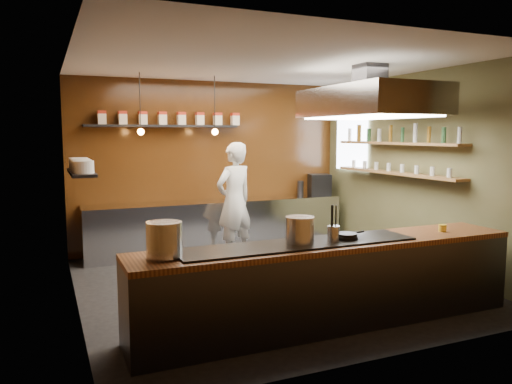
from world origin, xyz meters
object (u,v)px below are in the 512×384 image
espresso_machine (319,184)px  chef (234,201)px  extractor_hood (369,101)px  stockpot_large (164,239)px  stockpot_small (300,230)px

espresso_machine → chef: size_ratio=0.20×
extractor_hood → stockpot_large: size_ratio=6.00×
stockpot_small → espresso_machine: 4.60m
espresso_machine → extractor_hood: bearing=-90.8°
stockpot_small → espresso_machine: size_ratio=0.77×
extractor_hood → stockpot_small: extractor_hood is taller
stockpot_large → stockpot_small: (1.41, -0.01, -0.02)m
extractor_hood → stockpot_large: bearing=-158.8°
stockpot_large → extractor_hood: bearing=21.2°
extractor_hood → espresso_machine: size_ratio=5.11×
stockpot_large → espresso_machine: 5.49m
espresso_machine → chef: chef is taller
stockpot_large → chef: size_ratio=0.17×
stockpot_small → stockpot_large: bearing=179.6°
stockpot_small → chef: bearing=81.6°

